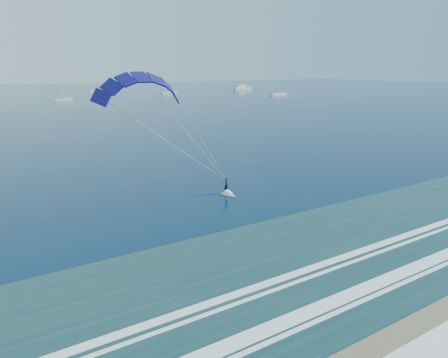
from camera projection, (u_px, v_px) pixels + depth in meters
ground at (431, 341)px, 21.72m from camera, size 900.00×900.00×0.00m
kitesurfer_rig at (191, 138)px, 39.21m from camera, size 18.60×9.41×15.22m
motor_yacht at (242, 88)px, 283.29m from camera, size 13.96×3.72×5.91m
sailboat_3 at (63, 100)px, 184.54m from camera, size 7.14×2.40×10.12m
sailboat_4 at (95, 91)px, 255.75m from camera, size 7.99×2.40×10.97m
sailboat_5 at (169, 93)px, 242.74m from camera, size 9.31×2.40×12.62m
sailboat_6 at (279, 94)px, 226.90m from camera, size 10.39×2.40×13.85m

